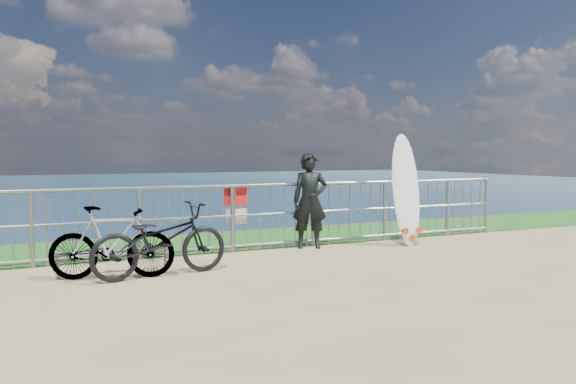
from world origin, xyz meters
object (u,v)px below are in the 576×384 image
surfboard (406,194)px  bicycle_far (112,242)px  surfer (310,201)px  bicycle_near (160,240)px

surfboard → bicycle_far: size_ratio=1.26×
surfer → surfboard: surfboard is taller
surfer → surfboard: 1.76m
surfboard → bicycle_near: 4.60m
surfer → surfboard: bearing=7.1°
bicycle_far → bicycle_near: bearing=-86.3°
surfer → surfboard: (1.70, -0.42, 0.10)m
surfboard → bicycle_far: (-5.11, -0.62, -0.44)m
surfer → bicycle_far: size_ratio=1.03×
surfer → bicycle_far: (-3.41, -1.04, -0.34)m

